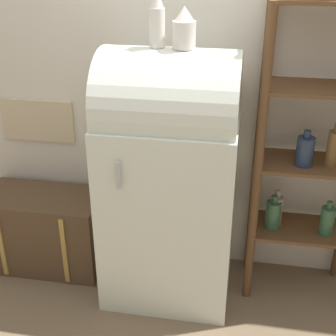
# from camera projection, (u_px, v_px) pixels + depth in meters

# --- Properties ---
(ground_plane) EXTENTS (12.00, 12.00, 0.00)m
(ground_plane) POSITION_uv_depth(u_px,v_px,m) (164.00, 307.00, 2.89)
(ground_plane) COLOR #7A664C
(wall_back) EXTENTS (7.00, 0.09, 2.70)m
(wall_back) POSITION_uv_depth(u_px,v_px,m) (179.00, 67.00, 2.80)
(wall_back) COLOR silver
(wall_back) RESTS_ON ground_plane
(refrigerator) EXTENTS (0.76, 0.68, 1.54)m
(refrigerator) POSITION_uv_depth(u_px,v_px,m) (170.00, 176.00, 2.74)
(refrigerator) COLOR silver
(refrigerator) RESTS_ON ground_plane
(suitcase_trunk) EXTENTS (0.78, 0.42, 0.53)m
(suitcase_trunk) POSITION_uv_depth(u_px,v_px,m) (46.00, 230.00, 3.18)
(suitcase_trunk) COLOR brown
(suitcase_trunk) RESTS_ON ground_plane
(shelf_unit) EXTENTS (0.63, 0.36, 1.78)m
(shelf_unit) POSITION_uv_depth(u_px,v_px,m) (310.00, 154.00, 2.65)
(shelf_unit) COLOR brown
(shelf_unit) RESTS_ON ground_plane
(vase_left) EXTENTS (0.08, 0.08, 0.30)m
(vase_left) POSITION_uv_depth(u_px,v_px,m) (157.00, 19.00, 2.36)
(vase_left) COLOR white
(vase_left) RESTS_ON refrigerator
(vase_center) EXTENTS (0.12, 0.12, 0.21)m
(vase_center) POSITION_uv_depth(u_px,v_px,m) (184.00, 29.00, 2.36)
(vase_center) COLOR white
(vase_center) RESTS_ON refrigerator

